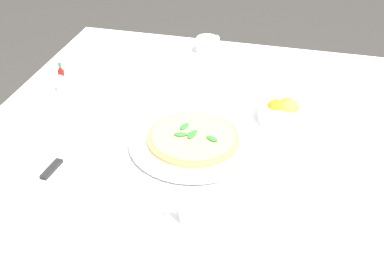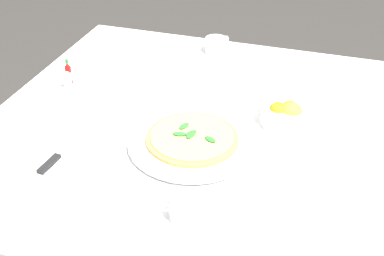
% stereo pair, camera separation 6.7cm
% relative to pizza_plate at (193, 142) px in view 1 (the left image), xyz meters
% --- Properties ---
extents(dining_table, '(1.15, 1.15, 0.73)m').
position_rel_pizza_plate_xyz_m(dining_table, '(0.10, 0.03, -0.14)').
color(dining_table, white).
rests_on(dining_table, ground_plane).
extents(pizza_plate, '(0.34, 0.34, 0.02)m').
position_rel_pizza_plate_xyz_m(pizza_plate, '(0.00, 0.00, 0.00)').
color(pizza_plate, white).
rests_on(pizza_plate, dining_table).
extents(pizza, '(0.24, 0.24, 0.02)m').
position_rel_pizza_plate_xyz_m(pizza, '(0.00, 0.00, 0.01)').
color(pizza, tan).
rests_on(pizza, pizza_plate).
extents(coffee_cup_back_corner, '(0.13, 0.13, 0.06)m').
position_rel_pizza_plate_xyz_m(coffee_cup_back_corner, '(-0.27, -0.07, 0.02)').
color(coffee_cup_back_corner, white).
rests_on(coffee_cup_back_corner, dining_table).
extents(coffee_cup_far_left, '(0.13, 0.13, 0.06)m').
position_rel_pizza_plate_xyz_m(coffee_cup_far_left, '(0.56, 0.09, 0.02)').
color(coffee_cup_far_left, white).
rests_on(coffee_cup_far_left, dining_table).
extents(napkin_folded, '(0.23, 0.15, 0.02)m').
position_rel_pizza_plate_xyz_m(napkin_folded, '(-0.16, 0.29, -0.00)').
color(napkin_folded, white).
rests_on(napkin_folded, dining_table).
extents(dinner_knife, '(0.20, 0.04, 0.01)m').
position_rel_pizza_plate_xyz_m(dinner_knife, '(-0.16, 0.29, 0.01)').
color(dinner_knife, silver).
rests_on(dinner_knife, napkin_folded).
extents(citrus_bowl, '(0.15, 0.15, 0.07)m').
position_rel_pizza_plate_xyz_m(citrus_bowl, '(0.19, -0.22, 0.02)').
color(citrus_bowl, white).
rests_on(citrus_bowl, dining_table).
extents(hot_sauce_bottle, '(0.02, 0.02, 0.08)m').
position_rel_pizza_plate_xyz_m(hot_sauce_bottle, '(0.21, 0.48, 0.02)').
color(hot_sauce_bottle, '#B7140F').
rests_on(hot_sauce_bottle, dining_table).
extents(salt_shaker, '(0.03, 0.03, 0.06)m').
position_rel_pizza_plate_xyz_m(salt_shaker, '(0.24, 0.49, 0.01)').
color(salt_shaker, white).
rests_on(salt_shaker, dining_table).
extents(pepper_shaker, '(0.03, 0.03, 0.06)m').
position_rel_pizza_plate_xyz_m(pepper_shaker, '(0.18, 0.47, 0.01)').
color(pepper_shaker, white).
rests_on(pepper_shaker, dining_table).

